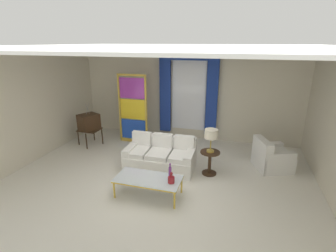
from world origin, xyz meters
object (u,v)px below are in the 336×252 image
at_px(couch_white_long, 161,156).
at_px(peacock_figurine, 140,141).
at_px(vintage_tv, 89,123).
at_px(bottle_crystal_tall, 171,179).
at_px(table_lamp_brass, 211,135).
at_px(round_side_table, 210,161).
at_px(bottle_blue_decanter, 170,172).
at_px(armchair_white, 271,158).
at_px(coffee_table, 148,179).
at_px(stained_glass_divider, 133,111).

distance_m(couch_white_long, peacock_figurine, 1.41).
relative_size(couch_white_long, vintage_tv, 1.32).
distance_m(bottle_crystal_tall, table_lamp_brass, 1.57).
bearing_deg(bottle_crystal_tall, couch_white_long, 115.86).
relative_size(couch_white_long, round_side_table, 2.99).
distance_m(bottle_blue_decanter, armchair_white, 2.88).
height_order(bottle_blue_decanter, armchair_white, armchair_white).
distance_m(coffee_table, bottle_crystal_tall, 0.53).
bearing_deg(armchair_white, couch_white_long, -165.20).
height_order(stained_glass_divider, peacock_figurine, stained_glass_divider).
relative_size(couch_white_long, coffee_table, 1.28).
distance_m(coffee_table, armchair_white, 3.29).
height_order(vintage_tv, armchair_white, vintage_tv).
bearing_deg(couch_white_long, peacock_figurine, 135.19).
xyz_separation_m(couch_white_long, vintage_tv, (-2.63, 0.83, 0.42)).
bearing_deg(round_side_table, stained_glass_divider, 151.48).
height_order(vintage_tv, peacock_figurine, vintage_tv).
relative_size(armchair_white, peacock_figurine, 1.76).
bearing_deg(couch_white_long, bottle_crystal_tall, -64.14).
bearing_deg(coffee_table, stained_glass_divider, 119.24).
relative_size(armchair_white, table_lamp_brass, 1.85).
height_order(couch_white_long, peacock_figurine, couch_white_long).
relative_size(couch_white_long, armchair_white, 1.69).
xyz_separation_m(coffee_table, stained_glass_divider, (-1.54, 2.75, 0.68)).
height_order(bottle_blue_decanter, peacock_figurine, bottle_blue_decanter).
height_order(bottle_blue_decanter, bottle_crystal_tall, bottle_blue_decanter).
bearing_deg(vintage_tv, peacock_figurine, 5.88).
distance_m(bottle_crystal_tall, round_side_table, 1.48).
bearing_deg(peacock_figurine, bottle_crystal_tall, -54.83).
height_order(coffee_table, bottle_crystal_tall, bottle_crystal_tall).
relative_size(coffee_table, peacock_figurine, 2.31).
height_order(vintage_tv, stained_glass_divider, stained_glass_divider).
distance_m(stained_glass_divider, peacock_figurine, 1.02).
relative_size(bottle_crystal_tall, armchair_white, 0.22).
xyz_separation_m(couch_white_long, stained_glass_divider, (-1.39, 1.43, 0.75)).
distance_m(couch_white_long, bottle_crystal_tall, 1.53).
distance_m(vintage_tv, peacock_figurine, 1.71).
distance_m(bottle_blue_decanter, round_side_table, 1.36).
bearing_deg(round_side_table, bottle_crystal_tall, -114.03).
height_order(coffee_table, bottle_blue_decanter, bottle_blue_decanter).
height_order(bottle_crystal_tall, round_side_table, bottle_crystal_tall).
relative_size(couch_white_long, bottle_blue_decanter, 5.34).
xyz_separation_m(armchair_white, table_lamp_brass, (-1.47, -0.74, 0.74)).
height_order(couch_white_long, vintage_tv, vintage_tv).
relative_size(vintage_tv, armchair_white, 1.28).
bearing_deg(stained_glass_divider, coffee_table, -60.76).
bearing_deg(vintage_tv, coffee_table, -37.77).
xyz_separation_m(bottle_crystal_tall, table_lamp_brass, (0.60, 1.35, 0.54)).
relative_size(couch_white_long, peacock_figurine, 2.96).
xyz_separation_m(bottle_crystal_tall, armchair_white, (2.07, 2.08, -0.20)).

